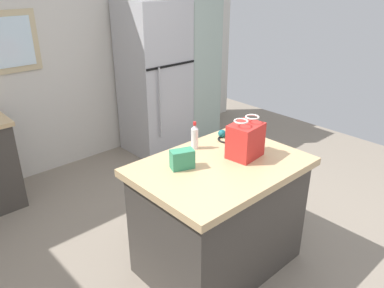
# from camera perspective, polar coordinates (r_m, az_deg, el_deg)

# --- Properties ---
(ground) EXTENTS (6.46, 6.46, 0.00)m
(ground) POSITION_cam_1_polar(r_m,az_deg,el_deg) (3.22, 3.27, -16.74)
(ground) COLOR gray
(back_wall) EXTENTS (5.38, 0.13, 2.67)m
(back_wall) POSITION_cam_1_polar(r_m,az_deg,el_deg) (4.51, -19.38, 13.09)
(back_wall) COLOR silver
(back_wall) RESTS_ON ground
(kitchen_island) EXTENTS (1.20, 0.86, 0.89)m
(kitchen_island) POSITION_cam_1_polar(r_m,az_deg,el_deg) (2.92, 4.05, -10.60)
(kitchen_island) COLOR #423D38
(kitchen_island) RESTS_ON ground
(refrigerator) EXTENTS (0.71, 0.69, 1.84)m
(refrigerator) POSITION_cam_1_polar(r_m,az_deg,el_deg) (4.74, -5.63, 9.65)
(refrigerator) COLOR #B7B7BC
(refrigerator) RESTS_ON ground
(tall_cabinet) EXTENTS (0.49, 0.61, 2.04)m
(tall_cabinet) POSITION_cam_1_polar(r_m,az_deg,el_deg) (5.10, -0.02, 12.00)
(tall_cabinet) COLOR #9EB2A8
(tall_cabinet) RESTS_ON ground
(shopping_bag) EXTENTS (0.26, 0.21, 0.30)m
(shopping_bag) POSITION_cam_1_polar(r_m,az_deg,el_deg) (2.76, 7.98, 0.57)
(shopping_bag) COLOR red
(shopping_bag) RESTS_ON kitchen_island
(small_box) EXTENTS (0.18, 0.14, 0.13)m
(small_box) POSITION_cam_1_polar(r_m,az_deg,el_deg) (2.59, -1.47, -2.28)
(small_box) COLOR #388E66
(small_box) RESTS_ON kitchen_island
(bottle) EXTENTS (0.05, 0.05, 0.21)m
(bottle) POSITION_cam_1_polar(r_m,az_deg,el_deg) (2.87, 0.40, 1.09)
(bottle) COLOR white
(bottle) RESTS_ON kitchen_island
(ear_defenders) EXTENTS (0.17, 0.20, 0.06)m
(ear_defenders) POSITION_cam_1_polar(r_m,az_deg,el_deg) (3.06, 5.26, 0.99)
(ear_defenders) COLOR black
(ear_defenders) RESTS_ON kitchen_island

